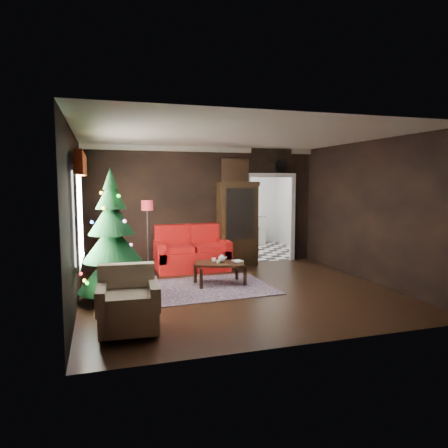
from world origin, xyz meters
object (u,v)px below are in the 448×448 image
object	(u,v)px
coffee_table	(220,273)
teapot	(222,258)
loveseat	(192,248)
christmas_tree	(112,239)
floor_lamp	(148,237)
wall_clock	(281,166)
curio_cabinet	(237,226)
kitchen_table	(243,240)
armchair	(128,298)

from	to	relation	value
coffee_table	teapot	world-z (taller)	teapot
loveseat	teapot	xyz separation A→B (m)	(0.27, -1.42, 0.01)
christmas_tree	floor_lamp	bearing A→B (deg)	64.43
christmas_tree	wall_clock	bearing A→B (deg)	29.51
coffee_table	wall_clock	bearing A→B (deg)	40.80
loveseat	coffee_table	world-z (taller)	loveseat
curio_cabinet	floor_lamp	world-z (taller)	curio_cabinet
coffee_table	kitchen_table	size ratio (longest dim) A/B	1.25
armchair	curio_cabinet	bearing A→B (deg)	56.36
christmas_tree	kitchen_table	distance (m)	5.12
christmas_tree	teapot	xyz separation A→B (m)	(2.05, 0.52, -0.54)
floor_lamp	kitchen_table	distance (m)	3.49
loveseat	wall_clock	bearing A→B (deg)	9.66
curio_cabinet	armchair	distance (m)	4.67
christmas_tree	coffee_table	xyz separation A→B (m)	(2.01, 0.51, -0.83)
coffee_table	wall_clock	size ratio (longest dim) A/B	2.93
curio_cabinet	armchair	size ratio (longest dim) A/B	2.33
curio_cabinet	kitchen_table	size ratio (longest dim) A/B	2.53
floor_lamp	wall_clock	size ratio (longest dim) A/B	4.84
loveseat	teapot	world-z (taller)	loveseat
armchair	kitchen_table	size ratio (longest dim) A/B	1.09
wall_clock	christmas_tree	bearing A→B (deg)	-150.49
kitchen_table	wall_clock	bearing A→B (deg)	-66.25
armchair	wall_clock	world-z (taller)	wall_clock
kitchen_table	loveseat	bearing A→B (deg)	-137.49
curio_cabinet	kitchen_table	world-z (taller)	curio_cabinet
loveseat	floor_lamp	bearing A→B (deg)	-161.16
teapot	kitchen_table	world-z (taller)	kitchen_table
coffee_table	wall_clock	distance (m)	3.54
wall_clock	kitchen_table	size ratio (longest dim) A/B	0.43
curio_cabinet	coffee_table	distance (m)	2.03
coffee_table	kitchen_table	xyz separation A→B (m)	(1.57, 3.08, 0.15)
wall_clock	kitchen_table	xyz separation A→B (m)	(-0.55, 1.25, -2.00)
wall_clock	coffee_table	bearing A→B (deg)	-139.20
teapot	curio_cabinet	bearing A→B (deg)	61.78
armchair	wall_clock	size ratio (longest dim) A/B	2.55
loveseat	teapot	size ratio (longest dim) A/B	10.90
wall_clock	kitchen_table	world-z (taller)	wall_clock
floor_lamp	coffee_table	distance (m)	1.76
floor_lamp	christmas_tree	bearing A→B (deg)	-115.57
loveseat	kitchen_table	world-z (taller)	loveseat
floor_lamp	coffee_table	world-z (taller)	floor_lamp
coffee_table	wall_clock	world-z (taller)	wall_clock
curio_cabinet	floor_lamp	xyz separation A→B (m)	(-2.17, -0.57, -0.12)
armchair	teapot	xyz separation A→B (m)	(1.91, 2.07, 0.05)
christmas_tree	loveseat	bearing A→B (deg)	47.40
floor_lamp	christmas_tree	world-z (taller)	christmas_tree
wall_clock	armchair	bearing A→B (deg)	-135.69
curio_cabinet	kitchen_table	distance (m)	1.67
christmas_tree	coffee_table	distance (m)	2.23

